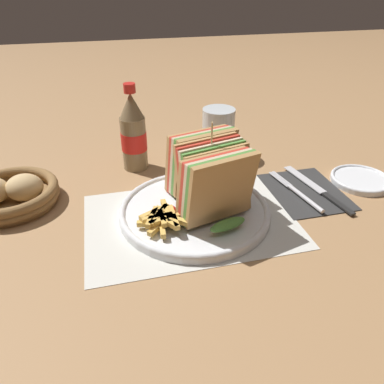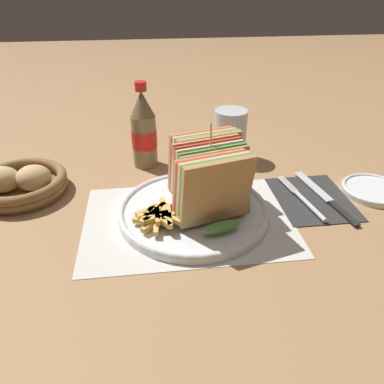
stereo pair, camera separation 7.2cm
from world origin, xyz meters
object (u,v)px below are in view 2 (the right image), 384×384
object	(u,v)px
bread_basket	(21,183)
fork	(305,201)
side_saucer	(374,190)
glass_near	(230,137)
plate_main	(193,211)
club_sandwich	(209,177)
knife	(325,197)
coke_bottle_near	(144,131)

from	to	relation	value
bread_basket	fork	bearing A→B (deg)	-11.50
fork	side_saucer	distance (m)	0.16
fork	glass_near	world-z (taller)	glass_near
plate_main	club_sandwich	world-z (taller)	club_sandwich
club_sandwich	bread_basket	size ratio (longest dim) A/B	1.15
knife	coke_bottle_near	xyz separation A→B (m)	(-0.36, 0.20, 0.08)
fork	coke_bottle_near	distance (m)	0.39
club_sandwich	knife	xyz separation A→B (m)	(0.25, 0.02, -0.08)
knife	glass_near	bearing A→B (deg)	115.60
plate_main	side_saucer	xyz separation A→B (m)	(0.39, 0.03, -0.00)
plate_main	bread_basket	distance (m)	0.37
knife	side_saucer	xyz separation A→B (m)	(0.11, 0.01, 0.00)
club_sandwich	coke_bottle_near	world-z (taller)	coke_bottle_near
club_sandwich	glass_near	bearing A→B (deg)	69.17
club_sandwich	fork	size ratio (longest dim) A/B	1.23
coke_bottle_near	knife	bearing A→B (deg)	-29.42
coke_bottle_near	glass_near	world-z (taller)	coke_bottle_near
bread_basket	side_saucer	world-z (taller)	bread_basket
side_saucer	fork	bearing A→B (deg)	-170.88
coke_bottle_near	side_saucer	distance (m)	0.52
fork	knife	xyz separation A→B (m)	(0.05, 0.01, -0.00)
plate_main	bread_basket	size ratio (longest dim) A/B	1.54
bread_basket	side_saucer	bearing A→B (deg)	-7.05
plate_main	knife	xyz separation A→B (m)	(0.28, 0.02, -0.00)
knife	side_saucer	distance (m)	0.11
glass_near	knife	bearing A→B (deg)	-55.08
club_sandwich	plate_main	bearing A→B (deg)	-176.64
fork	glass_near	size ratio (longest dim) A/B	1.45
bread_basket	knife	bearing A→B (deg)	-9.35
fork	plate_main	bearing A→B (deg)	172.97
coke_bottle_near	glass_near	xyz separation A→B (m)	(0.21, 0.02, -0.03)
plate_main	coke_bottle_near	xyz separation A→B (m)	(-0.09, 0.23, 0.08)
plate_main	club_sandwich	distance (m)	0.08
coke_bottle_near	bread_basket	size ratio (longest dim) A/B	1.06
plate_main	fork	world-z (taller)	plate_main
fork	side_saucer	xyz separation A→B (m)	(0.16, 0.03, -0.00)
club_sandwich	knife	world-z (taller)	club_sandwich
knife	side_saucer	size ratio (longest dim) A/B	1.66
coke_bottle_near	side_saucer	xyz separation A→B (m)	(0.47, -0.19, -0.08)
fork	coke_bottle_near	world-z (taller)	coke_bottle_near
knife	coke_bottle_near	world-z (taller)	coke_bottle_near
club_sandwich	coke_bottle_near	size ratio (longest dim) A/B	1.08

